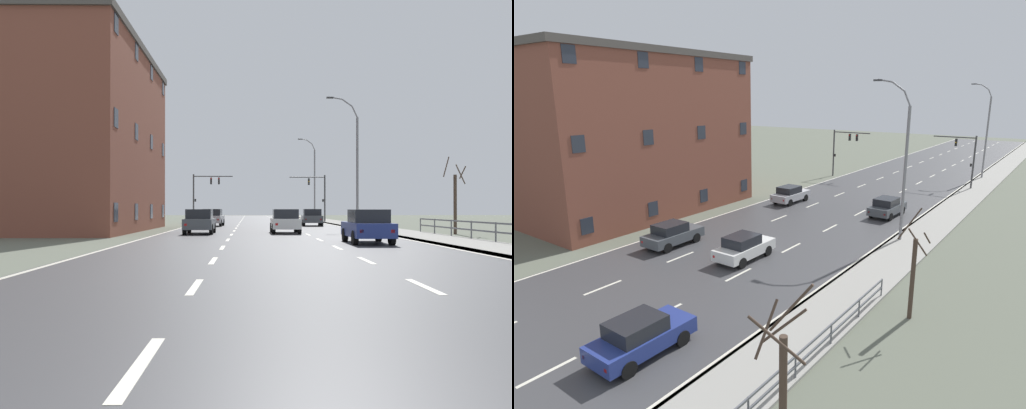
% 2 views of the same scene
% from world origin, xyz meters
% --- Properties ---
extents(ground_plane, '(160.00, 160.00, 0.12)m').
position_xyz_m(ground_plane, '(0.00, 48.00, -0.06)').
color(ground_plane, '#5B6051').
extents(road_asphalt_strip, '(14.00, 120.00, 0.03)m').
position_xyz_m(road_asphalt_strip, '(0.00, 60.00, 0.01)').
color(road_asphalt_strip, '#3D3D3F').
rests_on(road_asphalt_strip, ground).
extents(sidewalk_right, '(3.00, 120.00, 0.12)m').
position_xyz_m(sidewalk_right, '(8.43, 60.00, 0.06)').
color(sidewalk_right, gray).
rests_on(sidewalk_right, ground).
extents(street_lamp_midground, '(2.63, 0.24, 10.81)m').
position_xyz_m(street_lamp_midground, '(7.43, 40.05, 5.28)').
color(street_lamp_midground, slate).
rests_on(street_lamp_midground, ground).
extents(street_lamp_distant, '(2.39, 0.24, 11.16)m').
position_xyz_m(street_lamp_distant, '(7.46, 68.77, 5.48)').
color(street_lamp_distant, slate).
rests_on(street_lamp_distant, ground).
extents(traffic_signal_right, '(4.41, 0.36, 5.69)m').
position_xyz_m(traffic_signal_right, '(7.12, 61.12, 3.72)').
color(traffic_signal_right, '#38383A').
rests_on(traffic_signal_right, ground).
extents(traffic_signal_left, '(4.72, 0.36, 5.70)m').
position_xyz_m(traffic_signal_left, '(-6.73, 59.80, 3.92)').
color(traffic_signal_left, '#38383A').
rests_on(traffic_signal_left, ground).
extents(car_mid_centre, '(1.87, 4.12, 1.57)m').
position_xyz_m(car_mid_centre, '(4.18, 20.94, 0.80)').
color(car_mid_centre, navy).
rests_on(car_mid_centre, ground).
extents(car_far_right, '(1.98, 4.17, 1.57)m').
position_xyz_m(car_far_right, '(4.52, 45.62, 0.80)').
color(car_far_right, '#474C51').
rests_on(car_far_right, ground).
extents(car_near_right, '(1.96, 4.17, 1.57)m').
position_xyz_m(car_near_right, '(-4.57, 44.90, 0.80)').
color(car_near_right, '#B7B7BC').
rests_on(car_near_right, ground).
extents(car_distant, '(1.84, 4.10, 1.57)m').
position_xyz_m(car_distant, '(-4.39, 30.27, 0.80)').
color(car_distant, '#474C51').
rests_on(car_distant, ground).
extents(car_far_left, '(1.85, 4.11, 1.57)m').
position_xyz_m(car_far_left, '(1.07, 31.04, 0.80)').
color(car_far_left, silver).
rests_on(car_far_left, ground).
extents(brick_building, '(13.92, 19.19, 13.24)m').
position_xyz_m(brick_building, '(-15.67, 35.13, 6.63)').
color(brick_building, brown).
rests_on(brick_building, ground).
extents(bare_tree_near, '(1.56, 1.68, 5.55)m').
position_xyz_m(bare_tree_near, '(11.94, 19.11, 2.55)').
color(bare_tree_near, '#423328').
rests_on(bare_tree_near, ground).
extents(bare_tree_mid, '(1.38, 1.44, 4.95)m').
position_xyz_m(bare_tree_mid, '(11.66, 29.77, 2.13)').
color(bare_tree_mid, '#423328').
rests_on(bare_tree_mid, ground).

